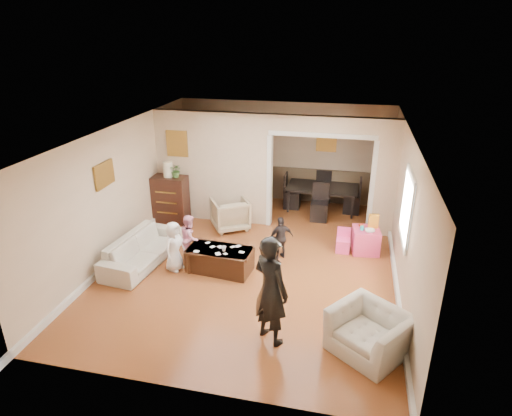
% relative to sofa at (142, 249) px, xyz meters
% --- Properties ---
extents(floor, '(7.00, 7.00, 0.00)m').
position_rel_sofa_xyz_m(floor, '(2.12, 0.57, -0.29)').
color(floor, '#AD5C2C').
rests_on(floor, ground).
extents(partition_left, '(2.75, 0.18, 2.60)m').
position_rel_sofa_xyz_m(partition_left, '(0.74, 2.37, 1.01)').
color(partition_left, beige).
rests_on(partition_left, ground).
extents(partition_right, '(0.55, 0.18, 2.60)m').
position_rel_sofa_xyz_m(partition_right, '(4.59, 2.37, 1.01)').
color(partition_right, beige).
rests_on(partition_right, ground).
extents(partition_header, '(2.22, 0.18, 0.35)m').
position_rel_sofa_xyz_m(partition_header, '(3.22, 2.37, 2.14)').
color(partition_header, beige).
rests_on(partition_header, partition_right).
extents(window_pane, '(0.03, 0.95, 1.10)m').
position_rel_sofa_xyz_m(window_pane, '(4.85, 0.17, 1.26)').
color(window_pane, white).
rests_on(window_pane, ground).
extents(framed_art_partition, '(0.45, 0.03, 0.55)m').
position_rel_sofa_xyz_m(framed_art_partition, '(-0.08, 2.27, 1.56)').
color(framed_art_partition, brown).
rests_on(framed_art_partition, partition_left).
extents(framed_art_sofa_wall, '(0.03, 0.55, 0.40)m').
position_rel_sofa_xyz_m(framed_art_sofa_wall, '(-0.59, -0.03, 1.51)').
color(framed_art_sofa_wall, brown).
extents(framed_art_alcove, '(0.45, 0.03, 0.55)m').
position_rel_sofa_xyz_m(framed_art_alcove, '(3.22, 4.01, 1.41)').
color(framed_art_alcove, brown).
extents(sofa, '(0.98, 2.03, 0.57)m').
position_rel_sofa_xyz_m(sofa, '(0.00, 0.00, 0.00)').
color(sofa, beige).
rests_on(sofa, ground).
extents(armchair_back, '(1.07, 1.08, 0.72)m').
position_rel_sofa_xyz_m(armchair_back, '(1.25, 1.92, 0.08)').
color(armchair_back, tan).
rests_on(armchair_back, ground).
extents(armchair_front, '(1.34, 1.31, 0.66)m').
position_rel_sofa_xyz_m(armchair_front, '(4.32, -1.67, 0.04)').
color(armchair_front, beige).
rests_on(armchair_front, ground).
extents(dresser, '(0.81, 0.46, 1.12)m').
position_rel_sofa_xyz_m(dresser, '(-0.24, 2.01, 0.27)').
color(dresser, black).
rests_on(dresser, ground).
extents(table_lamp, '(0.22, 0.22, 0.36)m').
position_rel_sofa_xyz_m(table_lamp, '(-0.24, 2.01, 1.01)').
color(table_lamp, '#F3EBC6').
rests_on(table_lamp, dresser).
extents(potted_plant, '(0.30, 0.26, 0.33)m').
position_rel_sofa_xyz_m(potted_plant, '(-0.04, 2.01, 1.00)').
color(potted_plant, '#4F7D37').
rests_on(potted_plant, dresser).
extents(coffee_table, '(1.27, 0.74, 0.45)m').
position_rel_sofa_xyz_m(coffee_table, '(1.58, 0.04, -0.06)').
color(coffee_table, '#321910').
rests_on(coffee_table, ground).
extents(coffee_cup, '(0.11, 0.11, 0.09)m').
position_rel_sofa_xyz_m(coffee_cup, '(1.68, -0.01, 0.21)').
color(coffee_cup, silver).
rests_on(coffee_cup, coffee_table).
extents(play_table, '(0.59, 0.59, 0.51)m').
position_rel_sofa_xyz_m(play_table, '(4.29, 1.43, -0.03)').
color(play_table, '#E73C74').
rests_on(play_table, ground).
extents(cereal_box, '(0.21, 0.09, 0.30)m').
position_rel_sofa_xyz_m(cereal_box, '(4.41, 1.53, 0.38)').
color(cereal_box, yellow).
rests_on(cereal_box, play_table).
extents(cyan_cup, '(0.08, 0.08, 0.08)m').
position_rel_sofa_xyz_m(cyan_cup, '(4.19, 1.38, 0.27)').
color(cyan_cup, '#29C4CF').
rests_on(cyan_cup, play_table).
extents(toy_block, '(0.10, 0.09, 0.05)m').
position_rel_sofa_xyz_m(toy_block, '(4.17, 1.55, 0.25)').
color(toy_block, red).
rests_on(toy_block, play_table).
extents(play_bowl, '(0.23, 0.23, 0.05)m').
position_rel_sofa_xyz_m(play_bowl, '(4.34, 1.31, 0.25)').
color(play_bowl, silver).
rests_on(play_bowl, play_table).
extents(dining_table, '(1.79, 1.04, 0.62)m').
position_rel_sofa_xyz_m(dining_table, '(3.21, 3.49, 0.02)').
color(dining_table, black).
rests_on(dining_table, ground).
extents(adult_person, '(0.75, 0.69, 1.71)m').
position_rel_sofa_xyz_m(adult_person, '(2.89, -1.71, 0.57)').
color(adult_person, black).
rests_on(adult_person, ground).
extents(child_kneel_a, '(0.44, 0.55, 0.99)m').
position_rel_sofa_xyz_m(child_kneel_a, '(0.73, -0.11, 0.21)').
color(child_kneel_a, white).
rests_on(child_kneel_a, ground).
extents(child_kneel_b, '(0.46, 0.53, 0.95)m').
position_rel_sofa_xyz_m(child_kneel_b, '(0.88, 0.34, 0.19)').
color(child_kneel_b, pink).
rests_on(child_kneel_b, ground).
extents(child_toddler, '(0.55, 0.47, 0.89)m').
position_rel_sofa_xyz_m(child_toddler, '(2.63, 0.79, 0.16)').
color(child_toddler, black).
rests_on(child_toddler, ground).
extents(craft_papers, '(0.94, 0.51, 0.00)m').
position_rel_sofa_xyz_m(craft_papers, '(1.60, 0.05, 0.17)').
color(craft_papers, white).
rests_on(craft_papers, coffee_table).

